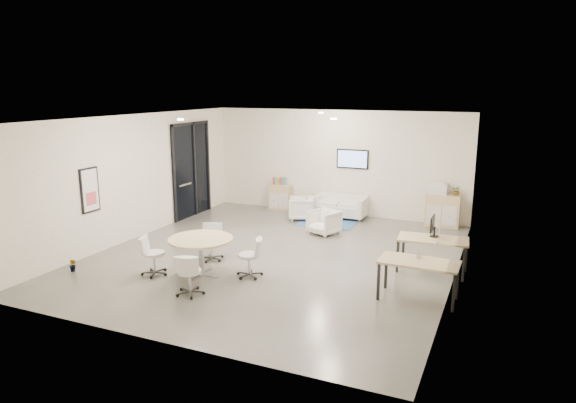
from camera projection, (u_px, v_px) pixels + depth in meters
The scene contains 21 objects.
room_shell at pixel (275, 189), 11.69m from camera, with size 9.60×10.60×4.80m.
glass_door at pixel (192, 167), 15.49m from camera, with size 0.09×1.90×2.85m.
artwork at pixel (90, 190), 11.82m from camera, with size 0.05×0.54×1.04m.
wall_tv at pixel (352, 159), 15.45m from camera, with size 0.98×0.06×0.58m.
ceiling_spots at pixel (282, 117), 12.17m from camera, with size 3.14×4.14×0.03m.
sideboard_left at pixel (281, 197), 16.49m from camera, with size 0.72×0.38×0.81m.
sideboard_right at pixel (443, 210), 14.48m from camera, with size 0.93×0.45×0.93m.
books at pixel (280, 181), 16.39m from camera, with size 0.43×0.14×0.22m.
printer at pixel (438, 188), 14.41m from camera, with size 0.52×0.45×0.35m.
loveseat at pixel (340, 207), 15.54m from camera, with size 1.56×0.78×0.58m.
blue_rug at pixel (327, 223), 14.87m from camera, with size 1.60×1.07×0.01m, color #2F5891.
armchair_left at pixel (301, 207), 15.29m from camera, with size 0.72×0.67×0.74m, color silver.
armchair_right at pixel (324, 221), 13.74m from camera, with size 0.70×0.66×0.72m, color silver.
desk_rear at pixel (433, 242), 10.83m from camera, with size 1.49×0.83×0.75m.
desk_front at pixel (419, 265), 9.42m from camera, with size 1.45×0.74×0.75m.
monitor at pixel (433, 226), 10.92m from camera, with size 0.20×0.50×0.44m.
round_table at pixel (201, 242), 10.62m from camera, with size 1.34×1.34×0.82m.
meeting_chairs at pixel (201, 257), 10.69m from camera, with size 2.63×2.63×0.82m.
plant_cabinet at pixel (457, 192), 14.21m from camera, with size 0.25×0.28×0.22m, color #3F7F3F.
plant_floor at pixel (73, 269), 10.99m from camera, with size 0.16×0.29×0.13m, color #3F7F3F.
cup at pixel (419, 255), 9.57m from camera, with size 0.11×0.09×0.11m, color white.
Camera 1 is at (4.84, -10.40, 3.87)m, focal length 32.00 mm.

